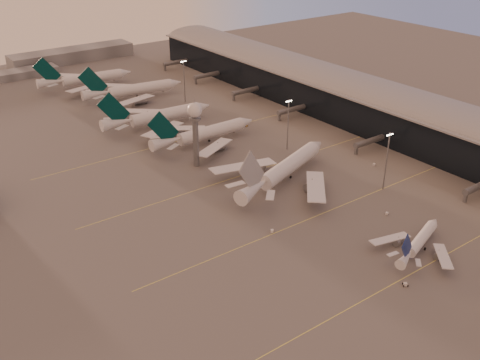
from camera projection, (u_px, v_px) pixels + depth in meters
ground at (404, 310)px, 163.67m from camera, size 700.00×700.00×0.00m
taxiway_markings at (338, 205)px, 219.89m from camera, size 180.00×185.25×0.02m
terminal at (371, 105)px, 295.54m from camera, size 57.00×362.00×23.04m
radar_tower at (195, 122)px, 243.25m from camera, size 6.40×6.40×31.10m
mast_b at (387, 158)px, 226.35m from camera, size 3.60×0.56×25.00m
mast_c at (288, 122)px, 263.23m from camera, size 3.60×0.56×25.00m
mast_d at (184, 79)px, 326.88m from camera, size 3.60×0.56×25.00m
distant_horizon at (38, 63)px, 397.10m from camera, size 165.00×37.50×9.00m
narrowbody_mid at (419, 243)px, 190.18m from camera, size 34.94×27.42×14.13m
widebody_white at (285, 172)px, 237.14m from camera, size 65.69×51.72×24.15m
greentail_a at (205, 136)px, 274.42m from camera, size 60.07×48.53×21.82m
greentail_b at (159, 119)px, 295.42m from camera, size 63.29×51.00×22.97m
greentail_c at (134, 92)px, 336.70m from camera, size 62.80×50.42×22.87m
greentail_d at (86, 81)px, 357.89m from camera, size 61.39×49.35×22.32m
gsv_tug_mid at (405, 284)px, 173.68m from camera, size 4.07×3.71×1.00m
gsv_truck_b at (387, 212)px, 213.03m from camera, size 5.67×3.86×2.16m
gsv_truck_c at (272, 229)px, 201.79m from camera, size 5.33×5.72×2.33m
gsv_catering_b at (375, 161)px, 251.90m from camera, size 5.53×3.71×4.17m
gsv_tug_far at (251, 163)px, 253.91m from camera, size 3.53×4.19×1.03m
gsv_tug_hangar at (246, 126)px, 296.20m from camera, size 3.32×2.03×0.94m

